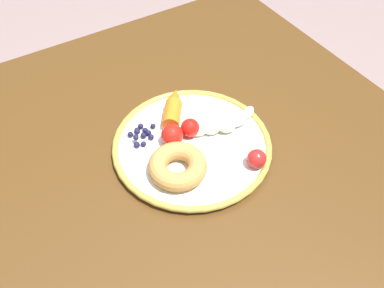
{
  "coord_description": "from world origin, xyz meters",
  "views": [
    {
      "loc": [
        0.23,
        0.43,
        1.33
      ],
      "look_at": [
        -0.03,
        0.01,
        0.75
      ],
      "focal_mm": 38.28,
      "sensor_mm": 36.0,
      "label": 1
    }
  ],
  "objects_px": {
    "banana": "(225,124)",
    "tomato_far": "(172,135)",
    "tomato_mid": "(190,128)",
    "dining_table": "(176,184)",
    "donut": "(178,166)",
    "tomato_near": "(257,159)",
    "plate": "(192,145)",
    "carrot_orange": "(173,107)",
    "blueberry_pile": "(142,134)"
  },
  "relations": [
    {
      "from": "tomato_near",
      "to": "plate",
      "type": "bearing_deg",
      "value": -55.07
    },
    {
      "from": "dining_table",
      "to": "donut",
      "type": "distance_m",
      "value": 0.14
    },
    {
      "from": "blueberry_pile",
      "to": "tomato_far",
      "type": "relative_size",
      "value": 1.42
    },
    {
      "from": "blueberry_pile",
      "to": "donut",
      "type": "bearing_deg",
      "value": 98.17
    },
    {
      "from": "donut",
      "to": "tomato_far",
      "type": "relative_size",
      "value": 2.47
    },
    {
      "from": "carrot_orange",
      "to": "blueberry_pile",
      "type": "relative_size",
      "value": 1.71
    },
    {
      "from": "blueberry_pile",
      "to": "tomato_mid",
      "type": "distance_m",
      "value": 0.09
    },
    {
      "from": "carrot_orange",
      "to": "tomato_far",
      "type": "xyz_separation_m",
      "value": [
        0.04,
        0.07,
        0.0
      ]
    },
    {
      "from": "banana",
      "to": "tomato_mid",
      "type": "height_order",
      "value": "tomato_mid"
    },
    {
      "from": "dining_table",
      "to": "blueberry_pile",
      "type": "relative_size",
      "value": 15.93
    },
    {
      "from": "plate",
      "to": "tomato_far",
      "type": "relative_size",
      "value": 7.14
    },
    {
      "from": "dining_table",
      "to": "banana",
      "type": "bearing_deg",
      "value": 177.62
    },
    {
      "from": "plate",
      "to": "blueberry_pile",
      "type": "distance_m",
      "value": 0.1
    },
    {
      "from": "tomato_far",
      "to": "plate",
      "type": "bearing_deg",
      "value": 143.42
    },
    {
      "from": "tomato_near",
      "to": "tomato_mid",
      "type": "relative_size",
      "value": 0.97
    },
    {
      "from": "plate",
      "to": "carrot_orange",
      "type": "height_order",
      "value": "carrot_orange"
    },
    {
      "from": "banana",
      "to": "tomato_near",
      "type": "height_order",
      "value": "tomato_near"
    },
    {
      "from": "donut",
      "to": "tomato_mid",
      "type": "distance_m",
      "value": 0.09
    },
    {
      "from": "donut",
      "to": "blueberry_pile",
      "type": "relative_size",
      "value": 1.74
    },
    {
      "from": "tomato_mid",
      "to": "tomato_far",
      "type": "relative_size",
      "value": 0.86
    },
    {
      "from": "tomato_near",
      "to": "tomato_far",
      "type": "distance_m",
      "value": 0.16
    },
    {
      "from": "tomato_mid",
      "to": "tomato_near",
      "type": "bearing_deg",
      "value": 116.15
    },
    {
      "from": "dining_table",
      "to": "tomato_mid",
      "type": "distance_m",
      "value": 0.14
    },
    {
      "from": "carrot_orange",
      "to": "plate",
      "type": "bearing_deg",
      "value": 82.37
    },
    {
      "from": "blueberry_pile",
      "to": "tomato_mid",
      "type": "relative_size",
      "value": 1.65
    },
    {
      "from": "plate",
      "to": "donut",
      "type": "bearing_deg",
      "value": 37.65
    },
    {
      "from": "banana",
      "to": "carrot_orange",
      "type": "distance_m",
      "value": 0.11
    },
    {
      "from": "carrot_orange",
      "to": "dining_table",
      "type": "bearing_deg",
      "value": 61.2
    },
    {
      "from": "tomato_mid",
      "to": "tomato_far",
      "type": "bearing_deg",
      "value": 1.6
    },
    {
      "from": "dining_table",
      "to": "plate",
      "type": "distance_m",
      "value": 0.11
    },
    {
      "from": "carrot_orange",
      "to": "tomato_near",
      "type": "distance_m",
      "value": 0.2
    },
    {
      "from": "carrot_orange",
      "to": "tomato_mid",
      "type": "xyz_separation_m",
      "value": [
        0.0,
        0.07,
        0.0
      ]
    },
    {
      "from": "plate",
      "to": "tomato_mid",
      "type": "xyz_separation_m",
      "value": [
        -0.01,
        -0.02,
        0.02
      ]
    },
    {
      "from": "carrot_orange",
      "to": "tomato_near",
      "type": "relative_size",
      "value": 2.92
    },
    {
      "from": "plate",
      "to": "banana",
      "type": "height_order",
      "value": "banana"
    },
    {
      "from": "plate",
      "to": "tomato_far",
      "type": "height_order",
      "value": "tomato_far"
    },
    {
      "from": "donut",
      "to": "tomato_near",
      "type": "xyz_separation_m",
      "value": [
        -0.13,
        0.06,
        0.0
      ]
    },
    {
      "from": "banana",
      "to": "tomato_far",
      "type": "bearing_deg",
      "value": -11.47
    },
    {
      "from": "donut",
      "to": "tomato_near",
      "type": "relative_size",
      "value": 2.97
    },
    {
      "from": "carrot_orange",
      "to": "tomato_far",
      "type": "relative_size",
      "value": 2.43
    },
    {
      "from": "plate",
      "to": "donut",
      "type": "xyz_separation_m",
      "value": [
        0.06,
        0.04,
        0.02
      ]
    },
    {
      "from": "dining_table",
      "to": "tomato_near",
      "type": "xyz_separation_m",
      "value": [
        -0.1,
        0.11,
        0.13
      ]
    },
    {
      "from": "carrot_orange",
      "to": "tomato_mid",
      "type": "distance_m",
      "value": 0.07
    },
    {
      "from": "tomato_near",
      "to": "tomato_mid",
      "type": "distance_m",
      "value": 0.14
    },
    {
      "from": "plate",
      "to": "tomato_far",
      "type": "bearing_deg",
      "value": -36.58
    },
    {
      "from": "plate",
      "to": "dining_table",
      "type": "bearing_deg",
      "value": -8.38
    },
    {
      "from": "dining_table",
      "to": "banana",
      "type": "height_order",
      "value": "banana"
    },
    {
      "from": "plate",
      "to": "donut",
      "type": "distance_m",
      "value": 0.07
    },
    {
      "from": "dining_table",
      "to": "tomato_near",
      "type": "relative_size",
      "value": 27.13
    },
    {
      "from": "dining_table",
      "to": "banana",
      "type": "relative_size",
      "value": 6.19
    }
  ]
}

